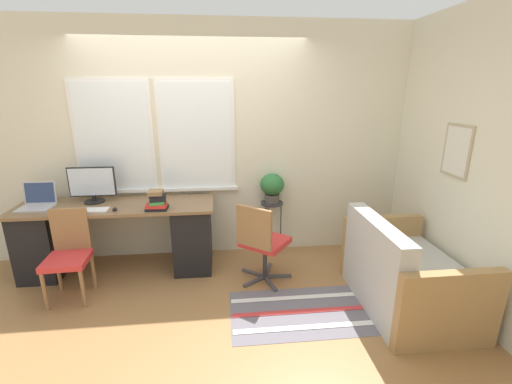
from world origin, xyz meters
TOP-DOWN VIEW (x-y plane):
  - ground_plane at (0.00, 0.00)m, footprint 14.00×14.00m
  - wall_back_with_window at (-0.02, 0.71)m, footprint 9.00×0.12m
  - wall_right_with_picture at (2.49, -0.00)m, footprint 0.08×9.00m
  - desk at (-0.86, 0.31)m, footprint 2.08×0.63m
  - laptop at (-1.64, 0.31)m, footprint 0.32×0.27m
  - monitor at (-1.11, 0.44)m, footprint 0.49×0.21m
  - keyboard at (-1.07, 0.14)m, footprint 0.39×0.14m
  - mouse at (-0.81, 0.12)m, footprint 0.04×0.07m
  - book_stack at (-0.38, 0.11)m, footprint 0.22×0.18m
  - desk_chair_wooden at (-1.20, -0.15)m, footprint 0.40×0.41m
  - office_chair_swivel at (0.68, -0.09)m, footprint 0.60×0.60m
  - couch_loveseat at (1.94, -0.64)m, footprint 0.84×1.25m
  - plant_stand at (0.88, 0.58)m, footprint 0.27×0.27m
  - potted_plant at (0.88, 0.58)m, footprint 0.29×0.29m
  - floor_rug_striped at (1.03, -0.66)m, footprint 1.41×0.77m

SIDE VIEW (x-z plane):
  - ground_plane at x=0.00m, z-range 0.00..0.00m
  - floor_rug_striped at x=1.03m, z-range 0.00..0.01m
  - couch_loveseat at x=1.94m, z-range -0.13..0.72m
  - desk at x=-0.86m, z-range 0.03..0.80m
  - desk_chair_wooden at x=-1.20m, z-range 0.03..0.89m
  - office_chair_swivel at x=0.68m, z-range 0.03..0.90m
  - plant_stand at x=0.88m, z-range 0.25..0.90m
  - keyboard at x=-1.07m, z-range 0.77..0.79m
  - mouse at x=-0.81m, z-range 0.77..0.81m
  - laptop at x=-1.64m, z-range 0.70..0.96m
  - potted_plant at x=0.88m, z-range 0.68..1.03m
  - book_stack at x=-0.38m, z-range 0.77..0.97m
  - monitor at x=-1.11m, z-range 0.78..1.17m
  - wall_right_with_picture at x=2.49m, z-range 0.00..2.70m
  - wall_back_with_window at x=-0.02m, z-range 0.00..2.70m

